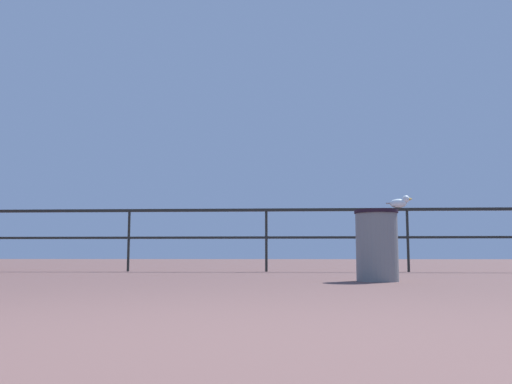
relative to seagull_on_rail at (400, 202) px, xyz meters
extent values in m
plane|color=brown|center=(-2.26, -7.57, -1.16)|extent=(60.00, 60.00, 0.00)
cube|color=black|center=(-2.26, 0.01, -0.12)|extent=(19.02, 0.05, 0.05)
cube|color=black|center=(-2.26, 0.01, -0.59)|extent=(19.02, 0.04, 0.04)
cylinder|color=black|center=(-4.64, 0.01, -0.64)|extent=(0.04, 0.04, 1.05)
cylinder|color=black|center=(-2.26, 0.01, -0.64)|extent=(0.04, 0.04, 1.05)
cylinder|color=black|center=(0.12, 0.01, -0.64)|extent=(0.04, 0.04, 1.05)
ellipsoid|color=white|center=(-0.02, 0.01, -0.02)|extent=(0.32, 0.25, 0.15)
ellipsoid|color=gray|center=(-0.02, 0.01, 0.01)|extent=(0.28, 0.20, 0.05)
sphere|color=white|center=(0.10, -0.03, 0.05)|extent=(0.13, 0.13, 0.13)
cone|color=yellow|center=(0.18, -0.06, 0.05)|extent=(0.06, 0.06, 0.05)
cube|color=gray|center=(-0.17, 0.06, -0.01)|extent=(0.11, 0.10, 0.02)
cylinder|color=slate|center=(-0.93, -3.21, -0.79)|extent=(0.45, 0.45, 0.74)
cylinder|color=black|center=(-0.93, -3.21, -0.40)|extent=(0.48, 0.48, 0.04)
camera|label=1|loc=(-1.94, -9.23, -0.87)|focal=38.02mm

